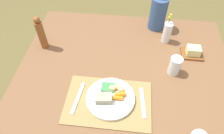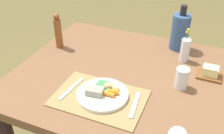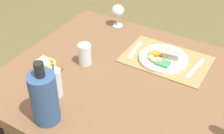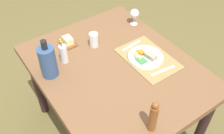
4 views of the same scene
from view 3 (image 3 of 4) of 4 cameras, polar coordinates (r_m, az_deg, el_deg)
name	(u,v)px [view 3 (image 3 of 4)]	position (r m, az deg, el deg)	size (l,w,h in m)	color
dining_table	(132,96)	(1.55, 3.72, -5.29)	(1.24, 1.01, 0.77)	brown
placemat	(166,60)	(1.64, 9.89, 1.36)	(0.44, 0.29, 0.01)	olive
dinner_plate	(163,58)	(1.62, 9.38, 1.61)	(0.25, 0.25, 0.05)	white
fork	(195,68)	(1.60, 15.05, -0.25)	(0.02, 0.19, 0.01)	silver
knife	(135,50)	(1.68, 4.24, 3.09)	(0.02, 0.18, 0.01)	silver
butter_dish	(46,67)	(1.56, -11.99, 0.02)	(0.13, 0.10, 0.06)	brown
wine_glass	(118,11)	(1.88, 1.08, 10.17)	(0.07, 0.07, 0.14)	white
flower_vase	(56,82)	(1.38, -10.27, -2.77)	(0.05, 0.05, 0.21)	silver
cooler_bottle	(44,98)	(1.25, -12.34, -5.52)	(0.11, 0.11, 0.28)	#33517E
water_tumbler	(85,55)	(1.57, -4.97, 2.16)	(0.07, 0.07, 0.11)	silver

